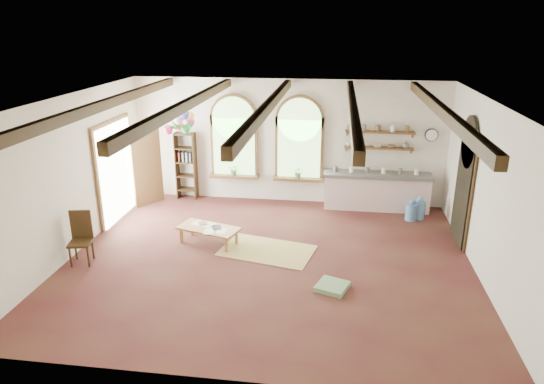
% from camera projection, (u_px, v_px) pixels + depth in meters
% --- Properties ---
extents(floor, '(8.00, 8.00, 0.00)m').
position_uv_depth(floor, '(269.00, 260.00, 9.75)').
color(floor, '#552F23').
rests_on(floor, ground).
extents(ceiling_beams, '(6.20, 6.80, 0.18)m').
position_uv_depth(ceiling_beams, '(269.00, 106.00, 8.72)').
color(ceiling_beams, '#382711').
rests_on(ceiling_beams, ceiling).
extents(window_left, '(1.30, 0.28, 2.20)m').
position_uv_depth(window_left, '(234.00, 140.00, 12.58)').
color(window_left, brown).
rests_on(window_left, floor).
extents(window_right, '(1.30, 0.28, 2.20)m').
position_uv_depth(window_right, '(299.00, 142.00, 12.37)').
color(window_right, brown).
rests_on(window_right, floor).
extents(left_doorway, '(0.10, 1.90, 2.50)m').
position_uv_depth(left_doorway, '(116.00, 172.00, 11.55)').
color(left_doorway, brown).
rests_on(left_doorway, floor).
extents(right_doorway, '(0.10, 1.30, 2.40)m').
position_uv_depth(right_doorway, '(463.00, 193.00, 10.28)').
color(right_doorway, black).
rests_on(right_doorway, floor).
extents(kitchen_counter, '(2.68, 0.62, 0.94)m').
position_uv_depth(kitchen_counter, '(376.00, 191.00, 12.29)').
color(kitchen_counter, beige).
rests_on(kitchen_counter, floor).
extents(wall_shelf_lower, '(1.70, 0.24, 0.04)m').
position_uv_depth(wall_shelf_lower, '(379.00, 148.00, 12.10)').
color(wall_shelf_lower, brown).
rests_on(wall_shelf_lower, wall_back).
extents(wall_shelf_upper, '(1.70, 0.24, 0.04)m').
position_uv_depth(wall_shelf_upper, '(380.00, 132.00, 11.96)').
color(wall_shelf_upper, brown).
rests_on(wall_shelf_upper, wall_back).
extents(wall_clock, '(0.32, 0.04, 0.32)m').
position_uv_depth(wall_clock, '(431.00, 135.00, 11.89)').
color(wall_clock, black).
rests_on(wall_clock, wall_back).
extents(bookshelf, '(0.53, 0.32, 1.80)m').
position_uv_depth(bookshelf, '(186.00, 166.00, 12.89)').
color(bookshelf, '#382711').
rests_on(bookshelf, floor).
extents(coffee_table, '(1.42, 0.96, 0.37)m').
position_uv_depth(coffee_table, '(209.00, 229.00, 10.38)').
color(coffee_table, tan).
rests_on(coffee_table, floor).
extents(side_chair, '(0.49, 0.49, 1.05)m').
position_uv_depth(side_chair, '(82.00, 248.00, 9.56)').
color(side_chair, '#382711').
rests_on(side_chair, floor).
extents(floor_mat, '(2.09, 1.55, 0.02)m').
position_uv_depth(floor_mat, '(267.00, 251.00, 10.13)').
color(floor_mat, tan).
rests_on(floor_mat, floor).
extents(floor_cushion, '(0.67, 0.67, 0.09)m').
position_uv_depth(floor_cushion, '(332.00, 286.00, 8.69)').
color(floor_cushion, '#729969').
rests_on(floor_cushion, floor).
extents(water_jug_a, '(0.28, 0.28, 0.53)m').
position_uv_depth(water_jug_a, '(411.00, 211.00, 11.63)').
color(water_jug_a, '#5B8CC3').
rests_on(water_jug_a, floor).
extents(water_jug_b, '(0.29, 0.29, 0.56)m').
position_uv_depth(water_jug_b, '(419.00, 209.00, 11.73)').
color(water_jug_b, '#5B8CC3').
rests_on(water_jug_b, floor).
extents(balloon_cluster, '(0.69, 0.75, 1.14)m').
position_uv_depth(balloon_cluster, '(180.00, 121.00, 11.30)').
color(balloon_cluster, white).
rests_on(balloon_cluster, floor).
extents(table_book, '(0.27, 0.29, 0.02)m').
position_uv_depth(table_book, '(199.00, 224.00, 10.52)').
color(table_book, olive).
rests_on(table_book, coffee_table).
extents(tablet, '(0.26, 0.31, 0.01)m').
position_uv_depth(tablet, '(217.00, 227.00, 10.35)').
color(tablet, black).
rests_on(tablet, coffee_table).
extents(potted_plant_left, '(0.27, 0.23, 0.30)m').
position_uv_depth(potted_plant_left, '(234.00, 170.00, 12.74)').
color(potted_plant_left, '#598C4C').
rests_on(potted_plant_left, window_left).
extents(potted_plant_right, '(0.27, 0.23, 0.30)m').
position_uv_depth(potted_plant_right, '(298.00, 172.00, 12.53)').
color(potted_plant_right, '#598C4C').
rests_on(potted_plant_right, window_right).
extents(shelf_cup_a, '(0.12, 0.10, 0.10)m').
position_uv_depth(shelf_cup_a, '(349.00, 144.00, 12.17)').
color(shelf_cup_a, white).
rests_on(shelf_cup_a, wall_shelf_lower).
extents(shelf_cup_b, '(0.10, 0.10, 0.09)m').
position_uv_depth(shelf_cup_b, '(363.00, 145.00, 12.13)').
color(shelf_cup_b, beige).
rests_on(shelf_cup_b, wall_shelf_lower).
extents(shelf_bowl_a, '(0.22, 0.22, 0.05)m').
position_uv_depth(shelf_bowl_a, '(377.00, 146.00, 12.09)').
color(shelf_bowl_a, beige).
rests_on(shelf_bowl_a, wall_shelf_lower).
extents(shelf_bowl_b, '(0.20, 0.20, 0.06)m').
position_uv_depth(shelf_bowl_b, '(391.00, 146.00, 12.04)').
color(shelf_bowl_b, '#8C664C').
rests_on(shelf_bowl_b, wall_shelf_lower).
extents(shelf_vase, '(0.18, 0.18, 0.19)m').
position_uv_depth(shelf_vase, '(406.00, 144.00, 11.98)').
color(shelf_vase, slate).
rests_on(shelf_vase, wall_shelf_lower).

